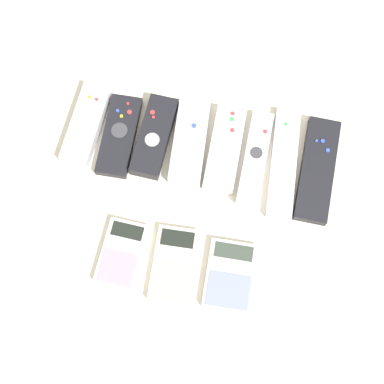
{
  "coord_description": "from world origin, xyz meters",
  "views": [
    {
      "loc": [
        0.05,
        -0.24,
        0.93
      ],
      "look_at": [
        0.0,
        0.04,
        0.01
      ],
      "focal_mm": 50.0,
      "sensor_mm": 36.0,
      "label": 1
    }
  ],
  "objects_px": {
    "remote_1": "(119,136)",
    "calculator_2": "(230,275)",
    "calculator_0": "(122,253)",
    "calculator_1": "(174,264)",
    "remote_5": "(255,158)",
    "remote_4": "(225,149)",
    "remote_2": "(154,136)",
    "remote_3": "(190,142)",
    "remote_7": "(317,170)",
    "remote_6": "(284,162)",
    "remote_0": "(86,124)"
  },
  "relations": [
    {
      "from": "remote_1",
      "to": "calculator_2",
      "type": "xyz_separation_m",
      "value": [
        0.25,
        -0.22,
        -0.0
      ]
    },
    {
      "from": "calculator_0",
      "to": "calculator_1",
      "type": "relative_size",
      "value": 0.89
    },
    {
      "from": "remote_5",
      "to": "remote_4",
      "type": "bearing_deg",
      "value": 173.06
    },
    {
      "from": "remote_5",
      "to": "calculator_1",
      "type": "xyz_separation_m",
      "value": [
        -0.11,
        -0.22,
        -0.0
      ]
    },
    {
      "from": "remote_1",
      "to": "calculator_1",
      "type": "height_order",
      "value": "remote_1"
    },
    {
      "from": "calculator_1",
      "to": "calculator_2",
      "type": "relative_size",
      "value": 1.11
    },
    {
      "from": "calculator_0",
      "to": "calculator_1",
      "type": "xyz_separation_m",
      "value": [
        0.09,
        -0.0,
        -0.0
      ]
    },
    {
      "from": "remote_1",
      "to": "remote_2",
      "type": "bearing_deg",
      "value": 6.28
    },
    {
      "from": "remote_3",
      "to": "remote_5",
      "type": "distance_m",
      "value": 0.12
    },
    {
      "from": "remote_7",
      "to": "calculator_0",
      "type": "bearing_deg",
      "value": -144.11
    },
    {
      "from": "remote_5",
      "to": "calculator_0",
      "type": "xyz_separation_m",
      "value": [
        -0.2,
        -0.22,
        -0.0
      ]
    },
    {
      "from": "remote_6",
      "to": "calculator_0",
      "type": "relative_size",
      "value": 1.8
    },
    {
      "from": "remote_1",
      "to": "remote_5",
      "type": "height_order",
      "value": "remote_5"
    },
    {
      "from": "remote_1",
      "to": "remote_6",
      "type": "height_order",
      "value": "remote_1"
    },
    {
      "from": "remote_0",
      "to": "calculator_2",
      "type": "bearing_deg",
      "value": -33.29
    },
    {
      "from": "remote_7",
      "to": "calculator_0",
      "type": "height_order",
      "value": "remote_7"
    },
    {
      "from": "remote_7",
      "to": "calculator_2",
      "type": "distance_m",
      "value": 0.25
    },
    {
      "from": "remote_3",
      "to": "calculator_0",
      "type": "relative_size",
      "value": 1.38
    },
    {
      "from": "remote_4",
      "to": "calculator_2",
      "type": "xyz_separation_m",
      "value": [
        0.05,
        -0.23,
        -0.0
      ]
    },
    {
      "from": "remote_3",
      "to": "calculator_2",
      "type": "relative_size",
      "value": 1.37
    },
    {
      "from": "calculator_1",
      "to": "remote_4",
      "type": "bearing_deg",
      "value": 74.91
    },
    {
      "from": "remote_1",
      "to": "calculator_2",
      "type": "bearing_deg",
      "value": -42.85
    },
    {
      "from": "remote_0",
      "to": "remote_4",
      "type": "bearing_deg",
      "value": 2.77
    },
    {
      "from": "remote_6",
      "to": "remote_1",
      "type": "bearing_deg",
      "value": 178.25
    },
    {
      "from": "calculator_0",
      "to": "remote_0",
      "type": "bearing_deg",
      "value": 120.57
    },
    {
      "from": "remote_4",
      "to": "remote_1",
      "type": "bearing_deg",
      "value": -177.4
    },
    {
      "from": "remote_0",
      "to": "remote_3",
      "type": "distance_m",
      "value": 0.2
    },
    {
      "from": "remote_6",
      "to": "remote_0",
      "type": "bearing_deg",
      "value": 176.55
    },
    {
      "from": "remote_0",
      "to": "remote_5",
      "type": "xyz_separation_m",
      "value": [
        0.32,
        -0.01,
        -0.0
      ]
    },
    {
      "from": "remote_0",
      "to": "calculator_1",
      "type": "relative_size",
      "value": 1.23
    },
    {
      "from": "remote_1",
      "to": "remote_4",
      "type": "xyz_separation_m",
      "value": [
        0.2,
        0.01,
        0.0
      ]
    },
    {
      "from": "remote_2",
      "to": "remote_5",
      "type": "distance_m",
      "value": 0.19
    },
    {
      "from": "remote_4",
      "to": "remote_6",
      "type": "xyz_separation_m",
      "value": [
        0.11,
        -0.0,
        -0.0
      ]
    },
    {
      "from": "remote_0",
      "to": "remote_5",
      "type": "relative_size",
      "value": 0.9
    },
    {
      "from": "remote_1",
      "to": "remote_7",
      "type": "height_order",
      "value": "remote_7"
    },
    {
      "from": "remote_2",
      "to": "calculator_0",
      "type": "bearing_deg",
      "value": -89.78
    },
    {
      "from": "remote_4",
      "to": "remote_5",
      "type": "distance_m",
      "value": 0.06
    },
    {
      "from": "remote_3",
      "to": "calculator_0",
      "type": "height_order",
      "value": "remote_3"
    },
    {
      "from": "remote_0",
      "to": "remote_6",
      "type": "height_order",
      "value": "remote_0"
    },
    {
      "from": "calculator_0",
      "to": "calculator_1",
      "type": "height_order",
      "value": "same"
    },
    {
      "from": "remote_2",
      "to": "remote_4",
      "type": "height_order",
      "value": "remote_2"
    },
    {
      "from": "remote_1",
      "to": "calculator_0",
      "type": "bearing_deg",
      "value": -77.04
    },
    {
      "from": "remote_0",
      "to": "calculator_1",
      "type": "distance_m",
      "value": 0.31
    },
    {
      "from": "remote_6",
      "to": "calculator_0",
      "type": "height_order",
      "value": "same"
    },
    {
      "from": "remote_0",
      "to": "remote_5",
      "type": "distance_m",
      "value": 0.32
    },
    {
      "from": "remote_2",
      "to": "remote_6",
      "type": "distance_m",
      "value": 0.24
    },
    {
      "from": "remote_1",
      "to": "remote_2",
      "type": "relative_size",
      "value": 1.01
    },
    {
      "from": "remote_1",
      "to": "calculator_2",
      "type": "relative_size",
      "value": 1.34
    },
    {
      "from": "remote_6",
      "to": "remote_7",
      "type": "relative_size",
      "value": 1.06
    },
    {
      "from": "remote_2",
      "to": "calculator_1",
      "type": "xyz_separation_m",
      "value": [
        0.08,
        -0.23,
        -0.01
      ]
    }
  ]
}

